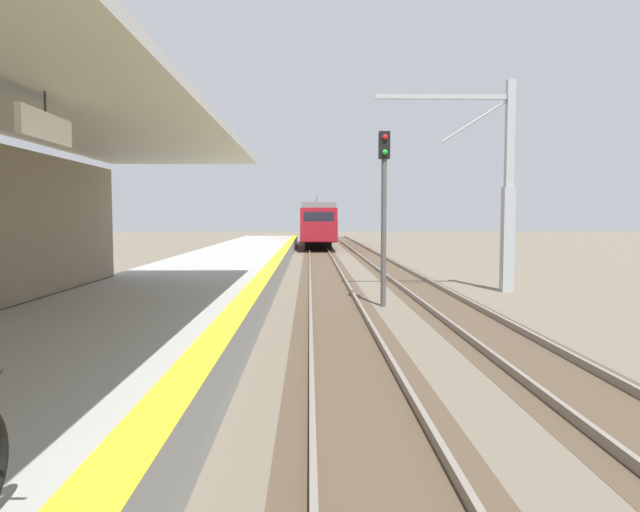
{
  "coord_description": "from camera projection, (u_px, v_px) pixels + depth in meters",
  "views": [
    {
      "loc": [
        1.14,
        0.92,
        2.68
      ],
      "look_at": [
        1.3,
        9.43,
        2.1
      ],
      "focal_mm": 32.13,
      "sensor_mm": 36.0,
      "label": 1
    }
  ],
  "objects": [
    {
      "name": "rail_signal_post",
      "position": [
        384.0,
        200.0,
        16.97
      ],
      "size": [
        0.32,
        0.34,
        5.2
      ],
      "color": "#4C4C4C",
      "rests_on": "ground"
    },
    {
      "name": "station_platform",
      "position": [
        172.0,
        302.0,
        15.12
      ],
      "size": [
        5.0,
        80.0,
        0.91
      ],
      "color": "#999993",
      "rests_on": "ground"
    },
    {
      "name": "track_pair_nearest_platform",
      "position": [
        332.0,
        296.0,
        19.22
      ],
      "size": [
        2.34,
        120.0,
        0.16
      ],
      "color": "#4C3D2D",
      "rests_on": "ground"
    },
    {
      "name": "track_pair_middle",
      "position": [
        432.0,
        295.0,
        19.29
      ],
      "size": [
        2.34,
        120.0,
        0.16
      ],
      "color": "#4C3D2D",
      "rests_on": "ground"
    },
    {
      "name": "approaching_train",
      "position": [
        317.0,
        223.0,
        52.84
      ],
      "size": [
        2.93,
        19.6,
        4.76
      ],
      "color": "maroon",
      "rests_on": "ground"
    },
    {
      "name": "catenary_pylon_far_side",
      "position": [
        500.0,
        191.0,
        20.35
      ],
      "size": [
        5.0,
        0.4,
        7.5
      ],
      "color": "#9EA3A8",
      "rests_on": "ground"
    }
  ]
}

